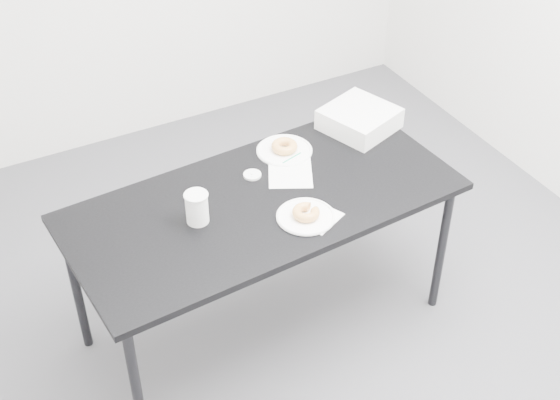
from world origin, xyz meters
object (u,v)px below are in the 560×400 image
scorecard (290,172)px  table (263,210)px  coffee_cup (197,208)px  bakery_box (359,119)px  pen (292,158)px  donut_far (284,146)px  donut_near (306,212)px  plate_far (284,150)px  plate_near (306,216)px

scorecard → table: bearing=-122.7°
coffee_cup → bakery_box: 1.01m
pen → donut_far: bearing=73.2°
scorecard → donut_far: donut_far is taller
donut_near → plate_far: donut_near is taller
plate_far → coffee_cup: size_ratio=1.84×
plate_far → donut_far: 0.02m
plate_near → bakery_box: bearing=40.1°
bakery_box → scorecard: bearing=179.9°
scorecard → plate_far: bearing=97.3°
pen → donut_far: donut_far is taller
pen → bakery_box: size_ratio=0.37×
pen → donut_near: (-0.15, -0.40, 0.02)m
pen → donut_near: bearing=-127.2°
plate_near → coffee_cup: bearing=154.7°
donut_near → table: bearing=117.2°
donut_near → plate_near: bearing=0.0°
donut_far → donut_near: bearing=-107.9°
table → donut_far: size_ratio=14.27×
pen → plate_far: bearing=73.2°
coffee_cup → bakery_box: coffee_cup is taller
donut_far → bakery_box: bearing=0.6°
pen → coffee_cup: coffee_cup is taller
plate_near → donut_far: size_ratio=2.02×
donut_near → bakery_box: (0.56, 0.47, 0.02)m
plate_near → table: bearing=117.2°
pen → bakery_box: 0.42m
donut_near → donut_far: same height
table → bakery_box: size_ratio=5.67×
table → coffee_cup: 0.33m
donut_near → bakery_box: bakery_box is taller
scorecard → coffee_cup: (-0.50, -0.12, 0.07)m
scorecard → plate_far: 0.17m
donut_near → plate_far: size_ratio=0.45×
scorecard → coffee_cup: bearing=-139.8°
table → bakery_box: bearing=18.8°
scorecard → pen: pen is taller
donut_near → plate_far: bearing=72.1°
table → scorecard: size_ratio=7.09×
table → coffee_cup: coffee_cup is taller
pen → donut_far: size_ratio=0.93×
pen → donut_near: 0.42m
bakery_box → pen: bearing=171.5°
donut_near → bakery_box: size_ratio=0.38×
pen → donut_far: (0.00, 0.07, 0.02)m
scorecard → donut_far: size_ratio=2.01×
plate_far → coffee_cup: bearing=-153.4°
scorecard → donut_near: donut_near is taller
bakery_box → table: bearing=-176.4°
donut_near → coffee_cup: (-0.40, 0.19, 0.04)m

